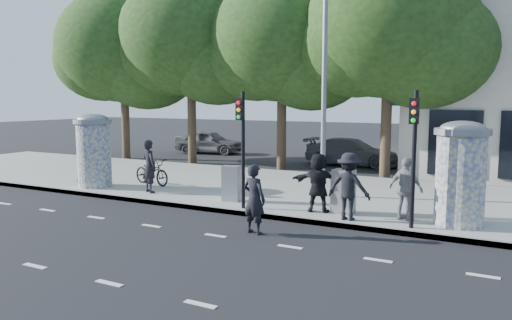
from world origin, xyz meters
The scene contains 25 objects.
ground centered at (0.00, 0.00, 0.00)m, with size 120.00×120.00×0.00m, color black.
sidewalk centered at (0.00, 7.50, 0.07)m, with size 40.00×8.00×0.15m, color gray.
curb centered at (0.00, 3.55, 0.07)m, with size 40.00×0.10×0.16m, color slate.
lane_dash_near centered at (0.00, -2.20, 0.00)m, with size 32.00×0.12×0.01m, color silver.
lane_dash_far centered at (0.00, 1.40, 0.00)m, with size 32.00×0.12×0.01m, color silver.
ad_column_left centered at (-7.20, 4.50, 1.54)m, with size 1.36×1.36×2.65m.
ad_column_right centered at (5.20, 4.70, 1.54)m, with size 1.36×1.36×2.65m.
traffic_pole_near centered at (-0.60, 3.79, 2.23)m, with size 0.22×0.31×3.40m.
traffic_pole_far centered at (4.20, 3.79, 2.23)m, with size 0.22×0.31×3.40m.
street_lamp centered at (0.80, 6.63, 4.79)m, with size 0.25×0.93×8.00m.
tree_far_left centered at (-13.00, 12.50, 6.19)m, with size 7.20×7.20×9.26m.
tree_mid_left centered at (-8.50, 12.50, 6.50)m, with size 7.20×7.20×9.57m.
tree_near_left centered at (-3.50, 12.70, 6.06)m, with size 6.80×6.80×8.97m.
tree_center centered at (1.50, 12.30, 6.31)m, with size 7.00×7.00×9.30m.
ped_a centered at (-7.74, 4.55, 1.13)m, with size 0.96×0.62×1.97m, color black.
ped_b centered at (-4.64, 4.50, 1.06)m, with size 0.66×0.43×1.81m, color black.
ped_d centered at (2.55, 3.94, 1.04)m, with size 1.16×0.66×1.79m, color black.
ped_e centered at (3.89, 4.62, 0.99)m, with size 0.98×0.56×1.67m, color gray.
ped_f centered at (1.51, 4.43, 1.00)m, with size 1.57×0.57×1.70m, color black.
man_road centered at (0.74, 2.03, 0.88)m, with size 0.64×0.42×1.75m, color black.
bicycle centered at (-5.59, 5.76, 0.64)m, with size 1.85×0.64×0.97m, color black.
cabinet_left centered at (-1.45, 4.59, 0.70)m, with size 0.53×0.39×1.11m, color gray.
cabinet_right centered at (2.19, 4.60, 0.77)m, with size 0.59×0.43×1.23m, color gray.
car_left centered at (-10.38, 16.90, 0.72)m, with size 4.20×1.69×1.43m, color #515358.
car_right centered at (-0.96, 15.63, 0.68)m, with size 4.71×1.91×1.37m, color #57585E.
Camera 1 is at (6.46, -8.67, 3.34)m, focal length 35.00 mm.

